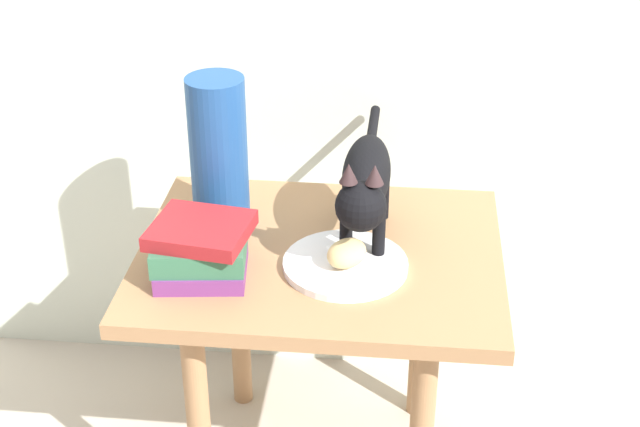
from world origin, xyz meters
TOP-DOWN VIEW (x-y plane):
  - side_table at (0.00, 0.00)m, footprint 0.68×0.55m
  - plate at (0.05, -0.05)m, footprint 0.23×0.23m
  - bread_roll at (0.06, -0.07)m, footprint 0.10×0.10m
  - cat at (0.08, 0.04)m, footprint 0.09×0.48m
  - book_stack at (-0.20, -0.10)m, footprint 0.19×0.17m
  - green_vase at (-0.20, 0.09)m, footprint 0.11×0.11m

SIDE VIEW (x-z plane):
  - side_table at x=0.00m, z-range 0.19..0.74m
  - plate at x=0.05m, z-range 0.55..0.57m
  - bread_roll at x=0.06m, z-range 0.57..0.62m
  - book_stack at x=-0.20m, z-range 0.55..0.66m
  - cat at x=0.08m, z-range 0.57..0.80m
  - green_vase at x=-0.20m, z-range 0.55..0.85m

